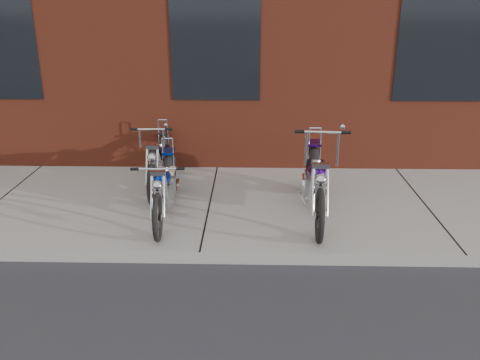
{
  "coord_description": "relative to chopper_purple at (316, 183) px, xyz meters",
  "views": [
    {
      "loc": [
        0.59,
        -5.1,
        2.89
      ],
      "look_at": [
        0.44,
        0.8,
        0.73
      ],
      "focal_mm": 38.0,
      "sensor_mm": 36.0,
      "label": 1
    }
  ],
  "objects": [
    {
      "name": "chopper_third",
      "position": [
        -2.24,
        0.98,
        -0.05
      ],
      "size": [
        0.5,
        2.04,
        1.03
      ],
      "rotation": [
        0.0,
        0.0,
        -1.53
      ],
      "color": "black",
      "rests_on": "sidewalk"
    },
    {
      "name": "chopper_purple",
      "position": [
        0.0,
        0.0,
        0.0
      ],
      "size": [
        0.56,
        2.29,
        1.28
      ],
      "rotation": [
        0.0,
        0.0,
        -1.63
      ],
      "color": "black",
      "rests_on": "sidewalk"
    },
    {
      "name": "ground",
      "position": [
        -1.43,
        -1.16,
        -0.56
      ],
      "size": [
        120.0,
        120.0,
        0.0
      ],
      "primitive_type": "plane",
      "color": "#2E2F2F",
      "rests_on": "ground"
    },
    {
      "name": "sidewalk",
      "position": [
        -1.43,
        0.34,
        -0.49
      ],
      "size": [
        22.0,
        3.0,
        0.15
      ],
      "primitive_type": "cube",
      "color": "#9D9889",
      "rests_on": "ground"
    },
    {
      "name": "chopper_blue",
      "position": [
        -1.98,
        -0.1,
        -0.05
      ],
      "size": [
        0.49,
        2.02,
        0.88
      ],
      "rotation": [
        0.0,
        0.0,
        -1.52
      ],
      "color": "black",
      "rests_on": "sidewalk"
    }
  ]
}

